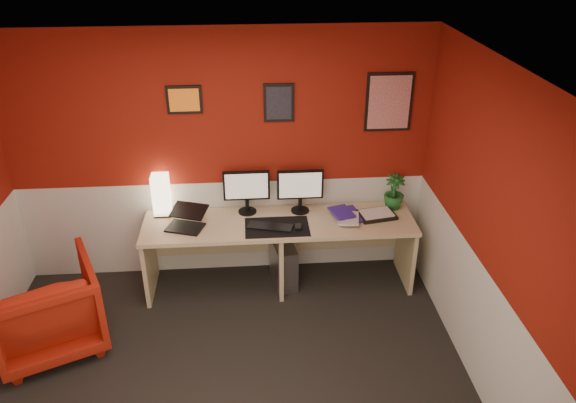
% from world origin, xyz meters
% --- Properties ---
extents(ground, '(4.00, 3.50, 0.01)m').
position_xyz_m(ground, '(0.00, 0.00, 0.00)').
color(ground, black).
rests_on(ground, ground).
extents(ceiling, '(4.00, 3.50, 0.01)m').
position_xyz_m(ceiling, '(0.00, 0.00, 2.50)').
color(ceiling, white).
rests_on(ceiling, ground).
extents(wall_back, '(4.00, 0.01, 2.50)m').
position_xyz_m(wall_back, '(0.00, 1.75, 1.25)').
color(wall_back, maroon).
rests_on(wall_back, ground).
extents(wall_right, '(0.01, 3.50, 2.50)m').
position_xyz_m(wall_right, '(2.00, 0.00, 1.25)').
color(wall_right, maroon).
rests_on(wall_right, ground).
extents(wainscot_back, '(4.00, 0.01, 1.00)m').
position_xyz_m(wainscot_back, '(0.00, 1.75, 0.50)').
color(wainscot_back, silver).
rests_on(wainscot_back, ground).
extents(wainscot_right, '(0.01, 3.50, 1.00)m').
position_xyz_m(wainscot_right, '(2.00, 0.00, 0.50)').
color(wainscot_right, silver).
rests_on(wainscot_right, ground).
extents(desk, '(2.60, 0.65, 0.73)m').
position_xyz_m(desk, '(0.53, 1.41, 0.36)').
color(desk, tan).
rests_on(desk, ground).
extents(shoji_lamp, '(0.16, 0.16, 0.40)m').
position_xyz_m(shoji_lamp, '(-0.59, 1.64, 0.93)').
color(shoji_lamp, '#FFE5B2').
rests_on(shoji_lamp, desk).
extents(laptop, '(0.39, 0.32, 0.22)m').
position_xyz_m(laptop, '(-0.36, 1.35, 0.84)').
color(laptop, black).
rests_on(laptop, desk).
extents(monitor_left, '(0.45, 0.06, 0.58)m').
position_xyz_m(monitor_left, '(0.23, 1.62, 1.02)').
color(monitor_left, black).
rests_on(monitor_left, desk).
extents(monitor_right, '(0.45, 0.06, 0.58)m').
position_xyz_m(monitor_right, '(0.75, 1.60, 1.02)').
color(monitor_right, black).
rests_on(monitor_right, desk).
extents(desk_mat, '(0.60, 0.38, 0.01)m').
position_xyz_m(desk_mat, '(0.50, 1.30, 0.73)').
color(desk_mat, black).
rests_on(desk_mat, desk).
extents(keyboard, '(0.44, 0.24, 0.02)m').
position_xyz_m(keyboard, '(0.44, 1.29, 0.74)').
color(keyboard, black).
rests_on(keyboard, desk_mat).
extents(mouse, '(0.07, 0.11, 0.03)m').
position_xyz_m(mouse, '(0.70, 1.25, 0.75)').
color(mouse, black).
rests_on(mouse, desk_mat).
extents(book_bottom, '(0.31, 0.37, 0.03)m').
position_xyz_m(book_bottom, '(1.09, 1.42, 0.75)').
color(book_bottom, '#36229D').
rests_on(book_bottom, desk).
extents(book_middle, '(0.24, 0.30, 0.02)m').
position_xyz_m(book_middle, '(1.09, 1.37, 0.77)').
color(book_middle, silver).
rests_on(book_middle, book_bottom).
extents(book_top, '(0.25, 0.30, 0.02)m').
position_xyz_m(book_top, '(1.04, 1.40, 0.79)').
color(book_top, '#36229D').
rests_on(book_top, book_middle).
extents(zen_tray, '(0.39, 0.31, 0.03)m').
position_xyz_m(zen_tray, '(1.48, 1.43, 0.74)').
color(zen_tray, black).
rests_on(zen_tray, desk).
extents(potted_plant, '(0.20, 0.20, 0.35)m').
position_xyz_m(potted_plant, '(1.68, 1.60, 0.91)').
color(potted_plant, '#19591E').
rests_on(potted_plant, desk).
extents(pc_tower, '(0.27, 0.48, 0.45)m').
position_xyz_m(pc_tower, '(0.57, 1.45, 0.23)').
color(pc_tower, '#99999E').
rests_on(pc_tower, ground).
extents(armchair, '(1.12, 1.13, 0.79)m').
position_xyz_m(armchair, '(-1.50, 0.68, 0.39)').
color(armchair, '#B71F0C').
rests_on(armchair, ground).
extents(art_left, '(0.32, 0.02, 0.26)m').
position_xyz_m(art_left, '(-0.30, 1.74, 1.85)').
color(art_left, orange).
rests_on(art_left, wall_back).
extents(art_center, '(0.28, 0.02, 0.36)m').
position_xyz_m(art_center, '(0.56, 1.74, 1.80)').
color(art_center, black).
rests_on(art_center, wall_back).
extents(art_right, '(0.44, 0.02, 0.56)m').
position_xyz_m(art_right, '(1.59, 1.74, 1.78)').
color(art_right, red).
rests_on(art_right, wall_back).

